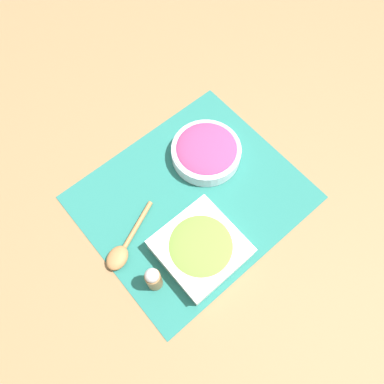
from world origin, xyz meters
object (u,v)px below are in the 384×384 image
at_px(wooden_spoon, 122,251).
at_px(onion_bowl, 206,151).
at_px(pepper_shaker, 153,279).
at_px(lettuce_bowl, 201,248).

bearing_deg(wooden_spoon, onion_bowl, -168.27).
distance_m(wooden_spoon, pepper_shaker, 0.12).
bearing_deg(lettuce_bowl, onion_bowl, -134.39).
height_order(wooden_spoon, pepper_shaker, pepper_shaker).
relative_size(lettuce_bowl, pepper_shaker, 1.83).
distance_m(lettuce_bowl, pepper_shaker, 0.13).
xyz_separation_m(lettuce_bowl, wooden_spoon, (0.14, -0.12, -0.02)).
bearing_deg(wooden_spoon, lettuce_bowl, 140.08).
xyz_separation_m(lettuce_bowl, onion_bowl, (-0.18, -0.19, -0.00)).
xyz_separation_m(lettuce_bowl, pepper_shaker, (0.13, -0.01, 0.02)).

